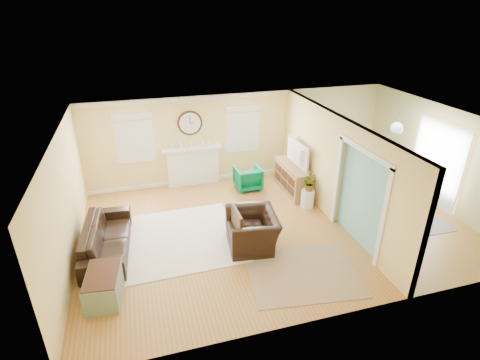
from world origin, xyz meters
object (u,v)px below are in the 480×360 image
object	(u,v)px
green_chair	(248,178)
eames_chair	(252,230)
dining_table	(374,197)
sofa	(107,238)
credenza	(293,178)

from	to	relation	value
green_chair	eames_chair	bearing A→B (deg)	73.24
dining_table	sofa	bearing A→B (deg)	97.65
sofa	eames_chair	world-z (taller)	eames_chair
eames_chair	credenza	size ratio (longest dim) A/B	0.75
sofa	credenza	world-z (taller)	credenza
sofa	green_chair	xyz separation A→B (m)	(3.82, 2.07, -0.00)
sofa	credenza	xyz separation A→B (m)	(5.00, 1.57, 0.07)
green_chair	credenza	distance (m)	1.29
eames_chair	credenza	xyz separation A→B (m)	(1.93, 2.22, 0.01)
dining_table	credenza	bearing A→B (deg)	55.70
eames_chair	green_chair	distance (m)	2.83
eames_chair	dining_table	distance (m)	3.69
green_chair	dining_table	size ratio (longest dim) A/B	0.44
eames_chair	dining_table	size ratio (longest dim) A/B	0.73
sofa	green_chair	size ratio (longest dim) A/B	3.15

